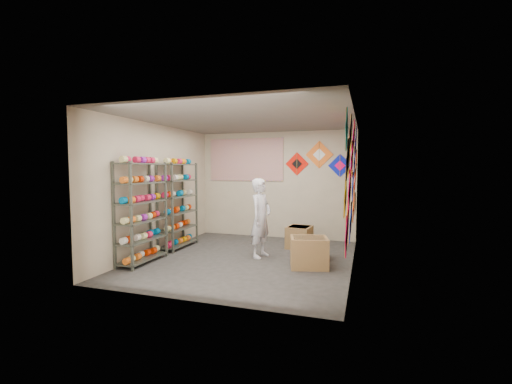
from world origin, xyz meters
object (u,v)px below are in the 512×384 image
(shelf_rack_back, at_px, (178,205))
(carton_c, at_px, (299,237))
(shopkeeper, at_px, (261,218))
(carton_a, at_px, (309,252))
(shelf_rack_front, at_px, (142,213))
(carton_b, at_px, (314,248))

(shelf_rack_back, relative_size, carton_c, 3.43)
(shopkeeper, relative_size, carton_c, 2.85)
(carton_c, bearing_deg, carton_a, -66.39)
(shelf_rack_front, xyz_separation_m, shopkeeper, (2.00, 1.08, -0.16))
(shelf_rack_front, relative_size, carton_b, 3.77)
(shelf_rack_back, height_order, carton_b, shelf_rack_back)
(shelf_rack_back, bearing_deg, carton_c, 16.93)
(shopkeeper, bearing_deg, carton_c, -17.02)
(carton_b, bearing_deg, shelf_rack_front, -175.66)
(shopkeeper, height_order, carton_c, shopkeeper)
(carton_a, relative_size, carton_c, 1.18)
(shopkeeper, relative_size, carton_a, 2.42)
(shelf_rack_front, distance_m, carton_b, 3.38)
(shelf_rack_back, bearing_deg, carton_b, -0.60)
(carton_a, height_order, carton_b, carton_a)
(shelf_rack_front, xyz_separation_m, carton_c, (2.59, 2.09, -0.71))
(shelf_rack_front, height_order, shopkeeper, shelf_rack_front)
(shopkeeper, bearing_deg, carton_a, -98.76)
(shopkeeper, xyz_separation_m, carton_c, (0.59, 1.01, -0.55))
(shelf_rack_front, bearing_deg, shopkeeper, 28.38)
(shopkeeper, xyz_separation_m, carton_b, (1.03, 0.19, -0.58))
(shelf_rack_back, relative_size, shopkeeper, 1.21)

